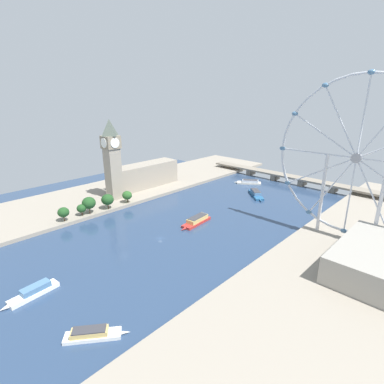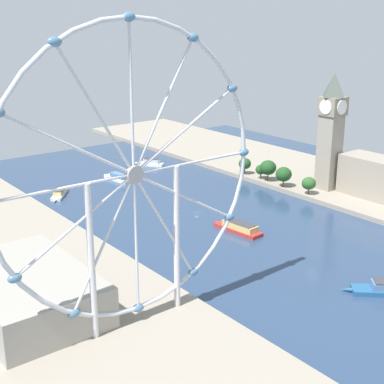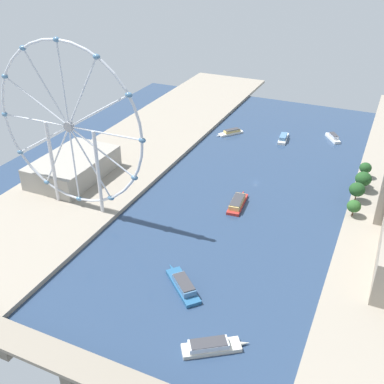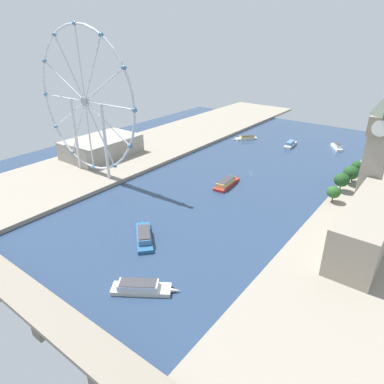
{
  "view_description": "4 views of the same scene",
  "coord_description": "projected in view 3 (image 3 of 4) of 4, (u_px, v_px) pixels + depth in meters",
  "views": [
    {
      "loc": [
        155.34,
        -128.83,
        102.66
      ],
      "look_at": [
        -16.98,
        52.09,
        19.89
      ],
      "focal_mm": 28.08,
      "sensor_mm": 36.0,
      "label": 1
    },
    {
      "loc": [
        201.52,
        251.56,
        115.77
      ],
      "look_at": [
        12.39,
        11.07,
        18.44
      ],
      "focal_mm": 52.64,
      "sensor_mm": 36.0,
      "label": 2
    },
    {
      "loc": [
        -83.91,
        302.97,
        169.05
      ],
      "look_at": [
        24.52,
        64.74,
        19.16
      ],
      "focal_mm": 42.82,
      "sensor_mm": 36.0,
      "label": 3
    },
    {
      "loc": [
        -124.1,
        249.13,
        109.33
      ],
      "look_at": [
        -6.91,
        94.06,
        17.63
      ],
      "focal_mm": 31.88,
      "sensor_mm": 36.0,
      "label": 4
    }
  ],
  "objects": [
    {
      "name": "tour_boat_3",
      "position": [
        283.0,
        138.0,
        423.72
      ],
      "size": [
        9.46,
        30.09,
        5.4
      ],
      "rotation": [
        0.0,
        0.0,
        4.82
      ],
      "color": "white",
      "rests_on": "ground_plane"
    },
    {
      "name": "tour_boat_5",
      "position": [
        183.0,
        285.0,
        247.53
      ],
      "size": [
        30.39,
        28.4,
        5.87
      ],
      "rotation": [
        0.0,
        0.0,
        5.54
      ],
      "color": "#235684",
      "rests_on": "ground_plane"
    },
    {
      "name": "ferris_wheel",
      "position": [
        69.0,
        128.0,
        289.27
      ],
      "size": [
        111.18,
        3.2,
        113.31
      ],
      "color": "silver",
      "rests_on": "riverbank_right"
    },
    {
      "name": "tour_boat_4",
      "position": [
        231.0,
        132.0,
        436.13
      ],
      "size": [
        21.01,
        24.99,
        4.7
      ],
      "rotation": [
        0.0,
        0.0,
        0.9
      ],
      "color": "white",
      "rests_on": "ground_plane"
    },
    {
      "name": "tour_boat_0",
      "position": [
        237.0,
        203.0,
        322.13
      ],
      "size": [
        11.44,
        34.65,
        5.77
      ],
      "rotation": [
        0.0,
        0.0,
        4.81
      ],
      "color": "#B22D28",
      "rests_on": "ground_plane"
    },
    {
      "name": "tour_boat_1",
      "position": [
        211.0,
        346.0,
        211.24
      ],
      "size": [
        29.49,
        22.34,
        5.1
      ],
      "rotation": [
        0.0,
        0.0,
        3.74
      ],
      "color": "beige",
      "rests_on": "ground_plane"
    },
    {
      "name": "riverside_hall",
      "position": [
        73.0,
        167.0,
        351.38
      ],
      "size": [
        43.41,
        67.56,
        16.36
      ],
      "primitive_type": "cube",
      "color": "gray",
      "rests_on": "riverbank_right"
    },
    {
      "name": "ground_plane",
      "position": [
        255.0,
        182.0,
        353.46
      ],
      "size": [
        400.72,
        400.72,
        0.0
      ],
      "primitive_type": "plane",
      "color": "navy"
    },
    {
      "name": "tree_row_embankment",
      "position": [
        361.0,
        184.0,
        327.43
      ],
      "size": [
        13.42,
        70.21,
        14.73
      ],
      "color": "#513823",
      "rests_on": "riverbank_left"
    },
    {
      "name": "river_bridge",
      "position": [
        109.0,
        380.0,
        190.28
      ],
      "size": [
        212.72,
        14.94,
        8.71
      ],
      "color": "gray",
      "rests_on": "ground_plane"
    },
    {
      "name": "tour_boat_2",
      "position": [
        333.0,
        137.0,
        424.35
      ],
      "size": [
        17.19,
        23.42,
        6.02
      ],
      "rotation": [
        0.0,
        0.0,
        5.29
      ],
      "color": "white",
      "rests_on": "ground_plane"
    },
    {
      "name": "riverbank_right",
      "position": [
        127.0,
        154.0,
        394.19
      ],
      "size": [
        90.0,
        520.0,
        3.0
      ],
      "primitive_type": "cube",
      "color": "gray",
      "rests_on": "ground_plane"
    }
  ]
}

